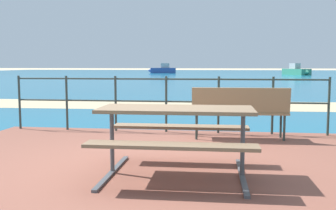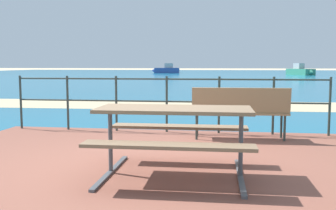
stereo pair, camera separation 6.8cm
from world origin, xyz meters
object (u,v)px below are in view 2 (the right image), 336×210
at_px(park_bench, 240,108).
at_px(boat_mid, 300,71).
at_px(picnic_table, 174,124).
at_px(boat_near, 167,70).

distance_m(park_bench, boat_mid, 44.88).
relative_size(picnic_table, boat_near, 0.42).
bearing_deg(picnic_table, park_bench, 68.98).
height_order(picnic_table, boat_near, boat_near).
relative_size(boat_near, boat_mid, 0.84).
bearing_deg(boat_near, park_bench, 95.60).
bearing_deg(boat_near, boat_mid, 154.36).
bearing_deg(park_bench, picnic_table, 67.67).
height_order(boat_near, boat_mid, boat_near).
xyz_separation_m(park_bench, boat_mid, (9.41, 43.89, -0.12)).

